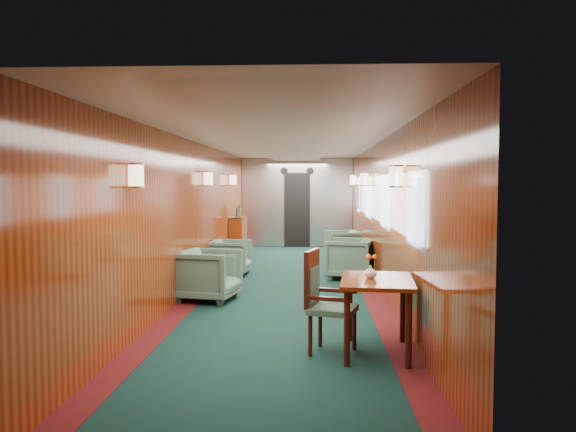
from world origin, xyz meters
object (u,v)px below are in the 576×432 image
at_px(side_chair, 323,297).
at_px(armchair_left_near, 209,275).
at_px(dining_table, 377,291).
at_px(armchair_right_near, 350,258).
at_px(armchair_right_far, 343,245).
at_px(credenza, 238,236).
at_px(armchair_left_far, 231,257).

xyz_separation_m(side_chair, armchair_left_near, (-1.64, 2.45, -0.19)).
bearing_deg(dining_table, armchair_right_near, 95.18).
bearing_deg(armchair_right_far, armchair_left_near, -37.10).
relative_size(side_chair, credenza, 0.86).
bearing_deg(armchair_right_near, armchair_left_far, -83.64).
bearing_deg(armchair_right_far, dining_table, -11.06).
xyz_separation_m(armchair_right_near, armchair_right_far, (-0.00, 2.46, -0.03)).
xyz_separation_m(armchair_left_far, armchair_right_near, (2.21, -0.35, 0.04)).
distance_m(credenza, armchair_right_far, 2.52).
bearing_deg(armchair_left_near, dining_table, -127.50).
height_order(dining_table, credenza, credenza).
height_order(credenza, armchair_right_far, credenza).
relative_size(credenza, armchair_left_far, 1.67).
xyz_separation_m(dining_table, side_chair, (-0.54, 0.03, -0.07)).
xyz_separation_m(dining_table, credenza, (-2.43, 7.56, -0.16)).
bearing_deg(armchair_right_far, credenza, -115.36).
xyz_separation_m(armchair_left_near, armchair_right_far, (2.19, 4.46, -0.04)).
relative_size(armchair_left_far, armchair_right_far, 0.99).
xyz_separation_m(side_chair, credenza, (-1.89, 7.53, -0.09)).
xyz_separation_m(armchair_left_near, armchair_right_near, (2.19, 2.00, -0.01)).
xyz_separation_m(credenza, armchair_left_near, (0.25, -5.08, -0.10)).
bearing_deg(armchair_left_near, credenza, 14.00).
height_order(credenza, armchair_left_near, credenza).
bearing_deg(armchair_left_near, armchair_right_near, -36.42).
relative_size(armchair_left_far, armchair_right_near, 0.90).
distance_m(armchair_left_far, armchair_right_far, 3.06).
distance_m(dining_table, armchair_right_far, 6.94).
xyz_separation_m(side_chair, armchair_left_far, (-1.66, 4.80, -0.24)).
height_order(armchair_left_far, armchair_right_far, armchair_right_far).
bearing_deg(dining_table, armchair_right_far, 95.25).
xyz_separation_m(dining_table, armchair_right_near, (0.01, 4.47, -0.27)).
distance_m(dining_table, credenza, 7.94).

